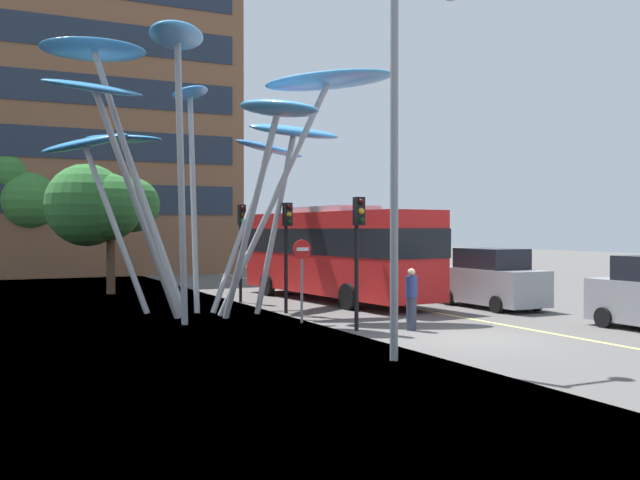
{
  "coord_description": "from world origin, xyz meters",
  "views": [
    {
      "loc": [
        -11.97,
        -15.48,
        2.91
      ],
      "look_at": [
        -0.48,
        8.23,
        2.5
      ],
      "focal_mm": 40.42,
      "sensor_mm": 36.0,
      "label": 1
    }
  ],
  "objects_px": {
    "no_entry_sign": "(302,267)",
    "traffic_light_kerb_near": "(358,234)",
    "car_parked_mid": "(491,280)",
    "pedestrian": "(411,299)",
    "leaf_sculpture": "(202,119)",
    "car_parked_far": "(388,270)",
    "traffic_light_kerb_far": "(287,233)",
    "street_lamp": "(409,117)",
    "car_side_street": "(329,262)",
    "traffic_light_island_mid": "(241,232)",
    "red_bus": "(334,249)"
  },
  "relations": [
    {
      "from": "traffic_light_island_mid",
      "to": "no_entry_sign",
      "type": "xyz_separation_m",
      "value": [
        -0.39,
        -6.65,
        -1.07
      ]
    },
    {
      "from": "red_bus",
      "to": "car_side_street",
      "type": "xyz_separation_m",
      "value": [
        4.73,
        9.89,
        -1.02
      ]
    },
    {
      "from": "no_entry_sign",
      "to": "traffic_light_island_mid",
      "type": "bearing_deg",
      "value": 86.61
    },
    {
      "from": "no_entry_sign",
      "to": "leaf_sculpture",
      "type": "bearing_deg",
      "value": 125.06
    },
    {
      "from": "traffic_light_kerb_near",
      "to": "traffic_light_island_mid",
      "type": "height_order",
      "value": "traffic_light_island_mid"
    },
    {
      "from": "leaf_sculpture",
      "to": "car_parked_mid",
      "type": "xyz_separation_m",
      "value": [
        10.25,
        -2.31,
        -5.54
      ]
    },
    {
      "from": "traffic_light_island_mid",
      "to": "car_parked_far",
      "type": "distance_m",
      "value": 8.02
    },
    {
      "from": "car_parked_mid",
      "to": "pedestrian",
      "type": "relative_size",
      "value": 2.54
    },
    {
      "from": "street_lamp",
      "to": "pedestrian",
      "type": "height_order",
      "value": "street_lamp"
    },
    {
      "from": "no_entry_sign",
      "to": "car_parked_mid",
      "type": "bearing_deg",
      "value": 6.03
    },
    {
      "from": "traffic_light_kerb_far",
      "to": "no_entry_sign",
      "type": "height_order",
      "value": "traffic_light_kerb_far"
    },
    {
      "from": "car_parked_mid",
      "to": "street_lamp",
      "type": "relative_size",
      "value": 0.53
    },
    {
      "from": "car_parked_mid",
      "to": "street_lamp",
      "type": "bearing_deg",
      "value": -138.35
    },
    {
      "from": "leaf_sculpture",
      "to": "no_entry_sign",
      "type": "distance_m",
      "value": 6.2
    },
    {
      "from": "red_bus",
      "to": "no_entry_sign",
      "type": "xyz_separation_m",
      "value": [
        -3.99,
        -5.67,
        -0.36
      ]
    },
    {
      "from": "traffic_light_kerb_far",
      "to": "street_lamp",
      "type": "bearing_deg",
      "value": -96.1
    },
    {
      "from": "traffic_light_kerb_far",
      "to": "car_parked_mid",
      "type": "distance_m",
      "value": 7.83
    },
    {
      "from": "no_entry_sign",
      "to": "car_side_street",
      "type": "bearing_deg",
      "value": 60.71
    },
    {
      "from": "leaf_sculpture",
      "to": "traffic_light_kerb_far",
      "type": "distance_m",
      "value": 4.77
    },
    {
      "from": "traffic_light_kerb_near",
      "to": "red_bus",
      "type": "bearing_deg",
      "value": 67.62
    },
    {
      "from": "no_entry_sign",
      "to": "traffic_light_kerb_near",
      "type": "bearing_deg",
      "value": -72.98
    },
    {
      "from": "leaf_sculpture",
      "to": "car_parked_mid",
      "type": "distance_m",
      "value": 11.88
    },
    {
      "from": "leaf_sculpture",
      "to": "car_parked_far",
      "type": "relative_size",
      "value": 2.57
    },
    {
      "from": "car_side_street",
      "to": "no_entry_sign",
      "type": "relative_size",
      "value": 1.54
    },
    {
      "from": "car_parked_mid",
      "to": "pedestrian",
      "type": "height_order",
      "value": "car_parked_mid"
    },
    {
      "from": "leaf_sculpture",
      "to": "car_side_street",
      "type": "bearing_deg",
      "value": 48.56
    },
    {
      "from": "traffic_light_island_mid",
      "to": "pedestrian",
      "type": "xyz_separation_m",
      "value": [
        1.76,
        -9.5,
        -1.9
      ]
    },
    {
      "from": "traffic_light_island_mid",
      "to": "pedestrian",
      "type": "bearing_deg",
      "value": -79.5
    },
    {
      "from": "red_bus",
      "to": "street_lamp",
      "type": "bearing_deg",
      "value": -109.65
    },
    {
      "from": "traffic_light_kerb_near",
      "to": "traffic_light_island_mid",
      "type": "xyz_separation_m",
      "value": [
        -0.31,
        8.96,
        0.04
      ]
    },
    {
      "from": "red_bus",
      "to": "no_entry_sign",
      "type": "distance_m",
      "value": 6.94
    },
    {
      "from": "traffic_light_island_mid",
      "to": "car_side_street",
      "type": "bearing_deg",
      "value": 46.9
    },
    {
      "from": "car_parked_far",
      "to": "no_entry_sign",
      "type": "height_order",
      "value": "no_entry_sign"
    },
    {
      "from": "street_lamp",
      "to": "pedestrian",
      "type": "xyz_separation_m",
      "value": [
        2.56,
        3.81,
        -4.49
      ]
    },
    {
      "from": "car_parked_mid",
      "to": "car_side_street",
      "type": "distance_m",
      "value": 14.72
    },
    {
      "from": "red_bus",
      "to": "car_parked_mid",
      "type": "distance_m",
      "value": 6.37
    },
    {
      "from": "car_parked_mid",
      "to": "traffic_light_kerb_far",
      "type": "bearing_deg",
      "value": 167.6
    },
    {
      "from": "street_lamp",
      "to": "red_bus",
      "type": "bearing_deg",
      "value": 70.35
    },
    {
      "from": "street_lamp",
      "to": "traffic_light_kerb_far",
      "type": "bearing_deg",
      "value": 83.9
    },
    {
      "from": "leaf_sculpture",
      "to": "traffic_light_kerb_near",
      "type": "xyz_separation_m",
      "value": [
        2.93,
        -5.47,
        -3.81
      ]
    },
    {
      "from": "car_parked_far",
      "to": "pedestrian",
      "type": "distance_m",
      "value": 12.5
    },
    {
      "from": "traffic_light_kerb_near",
      "to": "traffic_light_kerb_far",
      "type": "distance_m",
      "value": 4.8
    },
    {
      "from": "car_parked_mid",
      "to": "traffic_light_kerb_near",
      "type": "bearing_deg",
      "value": -156.67
    },
    {
      "from": "red_bus",
      "to": "car_parked_far",
      "type": "height_order",
      "value": "red_bus"
    },
    {
      "from": "car_parked_mid",
      "to": "street_lamp",
      "type": "height_order",
      "value": "street_lamp"
    },
    {
      "from": "traffic_light_kerb_far",
      "to": "car_parked_far",
      "type": "distance_m",
      "value": 9.57
    },
    {
      "from": "car_side_street",
      "to": "red_bus",
      "type": "bearing_deg",
      "value": -115.58
    },
    {
      "from": "car_parked_far",
      "to": "leaf_sculpture",
      "type": "bearing_deg",
      "value": -153.99
    },
    {
      "from": "traffic_light_kerb_far",
      "to": "street_lamp",
      "type": "relative_size",
      "value": 0.44
    },
    {
      "from": "red_bus",
      "to": "car_side_street",
      "type": "distance_m",
      "value": 11.01
    }
  ]
}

